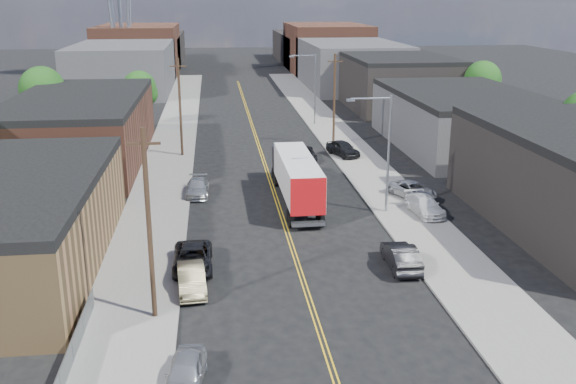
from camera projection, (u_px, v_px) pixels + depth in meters
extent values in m
plane|color=black|center=(252.00, 126.00, 81.42)|extent=(260.00, 260.00, 0.00)
cube|color=gold|center=(262.00, 154.00, 67.17)|extent=(0.32, 120.00, 0.01)
cube|color=slate|center=(170.00, 156.00, 66.10)|extent=(5.00, 140.00, 0.15)
cube|color=slate|center=(350.00, 151.00, 68.21)|extent=(5.00, 140.00, 0.15)
cube|color=#512C20|center=(80.00, 132.00, 63.34)|extent=(12.00, 26.00, 6.00)
cube|color=black|center=(77.00, 99.00, 62.38)|extent=(12.00, 26.00, 0.60)
cube|color=navy|center=(509.00, 183.00, 44.07)|extent=(0.30, 20.00, 0.80)
cube|color=#353537|center=(462.00, 122.00, 69.76)|extent=(14.00, 24.00, 5.50)
cube|color=black|center=(464.00, 94.00, 68.87)|extent=(14.00, 24.00, 0.60)
cube|color=black|center=(396.00, 84.00, 94.23)|extent=(14.00, 22.00, 7.00)
cube|color=black|center=(398.00, 57.00, 93.12)|extent=(14.00, 22.00, 0.60)
cube|color=#353537|center=(124.00, 67.00, 111.25)|extent=(16.00, 30.00, 8.00)
cube|color=#353537|center=(350.00, 64.00, 115.70)|extent=(16.00, 30.00, 8.00)
cube|color=#512C20|center=(139.00, 50.00, 134.69)|extent=(16.00, 26.00, 10.00)
cube|color=#512C20|center=(326.00, 48.00, 139.14)|extent=(16.00, 26.00, 10.00)
cube|color=black|center=(148.00, 49.00, 154.12)|extent=(16.00, 40.00, 7.00)
cube|color=black|center=(312.00, 48.00, 158.57)|extent=(16.00, 40.00, 7.00)
cylinder|color=gray|center=(119.00, 1.00, 122.04)|extent=(0.80, 0.80, 30.00)
cylinder|color=gray|center=(108.00, 1.00, 120.17)|extent=(1.94, 1.94, 29.98)
cylinder|color=gray|center=(127.00, 1.00, 120.57)|extent=(1.94, 1.94, 29.98)
cylinder|color=gray|center=(111.00, 0.00, 123.52)|extent=(1.94, 1.94, 29.98)
cylinder|color=gray|center=(130.00, 0.00, 123.91)|extent=(1.94, 1.94, 29.98)
cylinder|color=gray|center=(388.00, 156.00, 47.76)|extent=(0.18, 0.18, 9.00)
cylinder|color=gray|center=(371.00, 98.00, 46.33)|extent=(3.00, 0.12, 0.12)
cube|color=gray|center=(351.00, 100.00, 46.19)|extent=(0.60, 0.25, 0.18)
cylinder|color=gray|center=(315.00, 90.00, 80.99)|extent=(0.18, 0.18, 9.00)
cylinder|color=gray|center=(304.00, 55.00, 79.56)|extent=(3.00, 0.12, 0.12)
cube|color=gray|center=(292.00, 56.00, 79.42)|extent=(0.60, 0.25, 0.18)
cylinder|color=black|center=(149.00, 227.00, 31.56)|extent=(0.26, 0.26, 10.00)
cube|color=black|center=(143.00, 144.00, 30.33)|extent=(1.60, 0.12, 0.12)
cylinder|color=black|center=(180.00, 108.00, 64.80)|extent=(0.26, 0.26, 10.00)
cube|color=black|center=(178.00, 66.00, 63.56)|extent=(1.60, 0.12, 0.12)
cylinder|color=black|center=(334.00, 101.00, 69.47)|extent=(0.26, 0.26, 10.00)
cube|color=black|center=(335.00, 61.00, 68.24)|extent=(1.60, 0.12, 0.12)
cube|color=slate|center=(59.00, 372.00, 26.14)|extent=(0.05, 16.00, 0.05)
cylinder|color=black|center=(46.00, 120.00, 73.34)|extent=(0.36, 0.36, 4.50)
sphere|color=#1A3E10|center=(42.00, 89.00, 72.28)|extent=(5.04, 5.04, 5.04)
sphere|color=#1A3E10|center=(49.00, 96.00, 72.90)|extent=(3.96, 3.96, 3.96)
sphere|color=#1A3E10|center=(37.00, 95.00, 72.03)|extent=(3.60, 3.60, 3.60)
cylinder|color=black|center=(141.00, 111.00, 81.21)|extent=(0.36, 0.36, 3.75)
sphere|color=#1A3E10|center=(139.00, 88.00, 80.33)|extent=(4.20, 4.20, 4.20)
sphere|color=#1A3E10|center=(145.00, 93.00, 80.90)|extent=(3.30, 3.30, 3.30)
sphere|color=#1A3E10|center=(135.00, 92.00, 80.05)|extent=(3.00, 3.00, 3.00)
cylinder|color=black|center=(480.00, 105.00, 84.13)|extent=(0.36, 0.36, 4.25)
sphere|color=#1A3E10|center=(483.00, 79.00, 83.13)|extent=(4.76, 4.76, 4.76)
sphere|color=#1A3E10|center=(485.00, 85.00, 83.73)|extent=(3.74, 3.74, 3.74)
sphere|color=#1A3E10|center=(480.00, 84.00, 82.87)|extent=(3.40, 3.40, 3.40)
cube|color=silver|center=(298.00, 175.00, 50.03)|extent=(2.58, 11.54, 2.69)
cube|color=#9F0C10|center=(308.00, 197.00, 44.56)|extent=(2.52, 0.14, 2.71)
cube|color=gray|center=(308.00, 224.00, 45.13)|extent=(2.38, 0.62, 0.25)
cube|color=black|center=(287.00, 165.00, 57.07)|extent=(2.42, 3.09, 2.98)
cylinder|color=black|center=(305.00, 218.00, 46.48)|extent=(2.50, 0.98, 0.96)
cylinder|color=black|center=(287.00, 176.00, 57.37)|extent=(2.41, 0.98, 0.96)
imported|color=#B0B2B5|center=(186.00, 373.00, 27.05)|extent=(1.99, 4.05, 1.33)
imported|color=#776E4E|center=(191.00, 279.00, 35.90)|extent=(1.83, 4.39, 1.41)
imported|color=black|center=(193.00, 258.00, 38.72)|extent=(2.36, 5.08, 1.41)
imported|color=#9DA1A2|center=(197.00, 188.00, 53.18)|extent=(1.98, 4.57, 1.31)
imported|color=black|center=(401.00, 256.00, 38.92)|extent=(1.76, 4.67, 1.52)
imported|color=#B6B9BB|center=(413.00, 190.00, 52.02)|extent=(3.73, 5.12, 1.29)
imported|color=silver|center=(425.00, 205.00, 48.19)|extent=(2.30, 4.76, 1.33)
imported|color=black|center=(343.00, 148.00, 65.70)|extent=(3.29, 4.89, 1.54)
imported|color=black|center=(304.00, 154.00, 64.59)|extent=(2.23, 4.74, 1.31)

